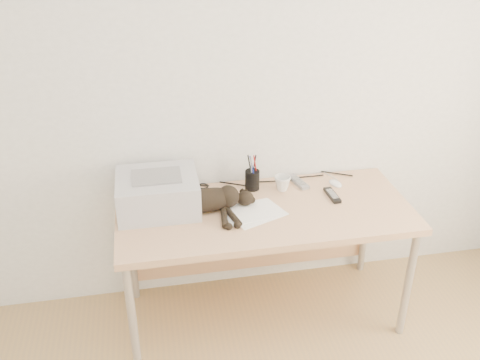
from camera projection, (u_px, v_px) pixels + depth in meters
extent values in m
plane|color=white|center=(253.00, 89.00, 2.94)|extent=(3.50, 0.00, 3.50)
cube|color=#E5B286|center=(265.00, 213.00, 2.91)|extent=(1.60, 0.70, 0.04)
cylinder|color=#ACACAE|center=(132.00, 320.00, 2.70)|extent=(0.04, 0.04, 0.70)
cylinder|color=#ACACAE|center=(408.00, 284.00, 2.95)|extent=(0.04, 0.04, 0.70)
cylinder|color=#ACACAE|center=(131.00, 251.00, 3.22)|extent=(0.04, 0.04, 0.70)
cylinder|color=#ACACAE|center=(366.00, 225.00, 3.47)|extent=(0.04, 0.04, 0.70)
cube|color=#E5B286|center=(252.00, 228.00, 3.35)|extent=(1.48, 0.02, 0.60)
cube|color=#B0AFB4|center=(158.00, 193.00, 2.86)|extent=(0.43, 0.37, 0.19)
cube|color=black|center=(158.00, 191.00, 2.86)|extent=(0.37, 0.02, 0.12)
cube|color=gray|center=(156.00, 176.00, 2.81)|extent=(0.26, 0.18, 0.01)
cube|color=white|center=(257.00, 213.00, 2.86)|extent=(0.34, 0.29, 0.00)
cube|color=white|center=(250.00, 212.00, 2.87)|extent=(0.32, 0.25, 0.00)
ellipsoid|color=black|center=(209.00, 200.00, 2.86)|extent=(0.32, 0.16, 0.13)
sphere|color=black|center=(186.00, 205.00, 2.82)|extent=(0.13, 0.13, 0.13)
ellipsoid|color=black|center=(245.00, 198.00, 2.91)|extent=(0.10, 0.09, 0.08)
cone|color=black|center=(242.00, 190.00, 2.93)|extent=(0.04, 0.05, 0.04)
cone|color=black|center=(246.00, 190.00, 2.93)|extent=(0.04, 0.05, 0.04)
cylinder|color=black|center=(224.00, 217.00, 2.80)|extent=(0.05, 0.18, 0.03)
cylinder|color=black|center=(232.00, 216.00, 2.81)|extent=(0.05, 0.18, 0.03)
cylinder|color=black|center=(162.00, 212.00, 2.85)|extent=(0.20, 0.04, 0.02)
imported|color=white|center=(282.00, 183.00, 3.07)|extent=(0.12, 0.12, 0.09)
cylinder|color=black|center=(252.00, 180.00, 3.07)|extent=(0.08, 0.08, 0.11)
cylinder|color=#990C0C|center=(250.00, 168.00, 3.03)|extent=(0.01, 0.01, 0.16)
cylinder|color=navy|center=(254.00, 167.00, 3.05)|extent=(0.01, 0.01, 0.16)
cylinder|color=black|center=(253.00, 169.00, 3.02)|extent=(0.01, 0.01, 0.16)
cube|color=gray|center=(298.00, 182.00, 3.15)|extent=(0.09, 0.18, 0.02)
cube|color=black|center=(332.00, 195.00, 3.02)|extent=(0.05, 0.16, 0.02)
ellipsoid|color=white|center=(336.00, 182.00, 3.14)|extent=(0.09, 0.11, 0.03)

